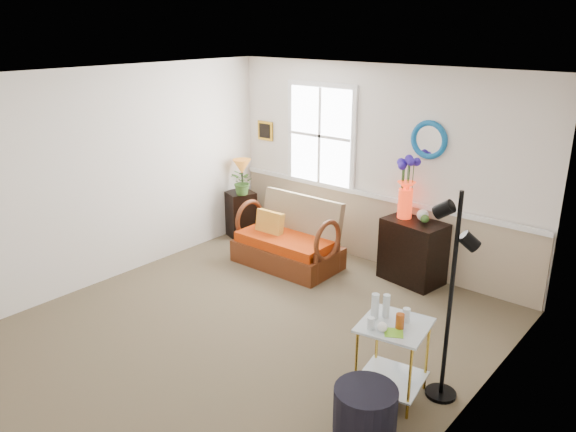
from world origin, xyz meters
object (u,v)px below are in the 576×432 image
Objects in this scene: lamp_stand at (240,214)px; side_table at (392,360)px; cabinet at (413,251)px; loveseat at (287,233)px; ottoman at (365,410)px; floor_lamp at (451,300)px.

lamp_stand is 0.98× the size of side_table.
cabinet is 2.38m from side_table.
side_table is at bearing -32.97° from loveseat.
side_table is at bearing 98.25° from ottoman.
floor_lamp is at bearing -46.51° from cabinet.
side_table is 0.73m from floor_lamp.
loveseat reaches higher than lamp_stand.
loveseat is 2.92m from side_table.
loveseat is 3.30m from ottoman.
loveseat is 0.74× the size of floor_lamp.
cabinet is (1.50, 0.62, -0.05)m from loveseat.
loveseat is 1.63m from cabinet.
lamp_stand is at bearing 152.30° from side_table.
cabinet is 2.91m from ottoman.
loveseat is 2.73× the size of ottoman.
cabinet is at bearing 113.89° from side_table.
lamp_stand is 4.21m from side_table.
cabinet is at bearing 122.40° from floor_lamp.
floor_lamp reaches higher than side_table.
lamp_stand is 1.35× the size of ottoman.
side_table is 1.38× the size of ottoman.
loveseat is at bearing -148.43° from cabinet.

